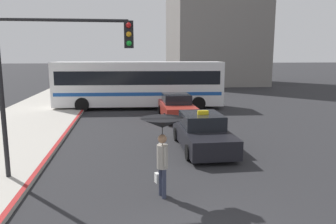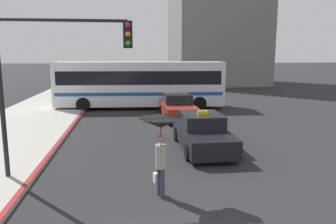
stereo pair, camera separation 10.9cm
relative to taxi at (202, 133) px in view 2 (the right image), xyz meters
The scene contains 5 objects.
taxi is the anchor object (origin of this frame).
sedan_red 6.61m from the taxi, 90.13° to the left, with size 1.91×4.53×1.47m.
city_bus 11.06m from the taxi, 101.06° to the left, with size 12.04×3.28×3.34m.
pedestrian_with_umbrella 5.09m from the taxi, 116.01° to the right, with size 1.15×1.15×2.20m.
traffic_light 6.47m from the taxi, 152.16° to the right, with size 3.98×0.38×5.14m.
Camera 2 is at (-1.17, -5.54, 3.84)m, focal length 35.00 mm.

